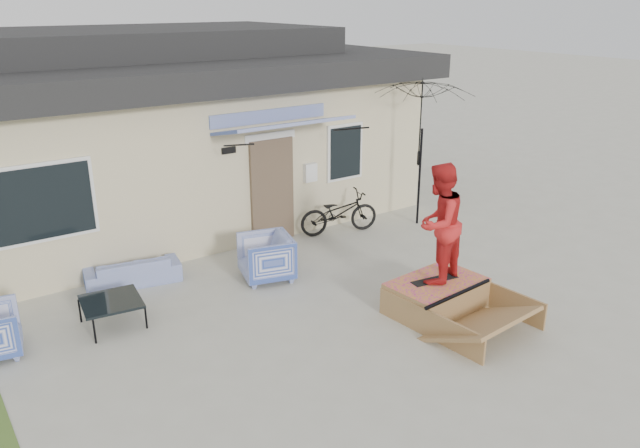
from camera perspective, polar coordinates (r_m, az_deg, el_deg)
ground at (r=8.95m, az=5.14°, el=-11.50°), size 90.00×90.00×0.00m
house at (r=14.90m, az=-14.93°, el=8.80°), size 10.80×8.49×4.10m
loveseat at (r=11.22m, az=-16.79°, el=-3.73°), size 1.65×0.75×0.62m
armchair_right at (r=10.91m, az=-4.96°, el=-2.86°), size 1.00×1.03×0.88m
coffee_table at (r=9.96m, az=-18.45°, el=-7.71°), size 0.94×0.94×0.42m
bicycle at (r=12.96m, az=1.75°, el=1.45°), size 1.79×0.99×1.09m
patio_umbrella at (r=13.37m, az=9.25°, el=7.14°), size 2.32×2.19×2.20m
skate_ramp at (r=10.05m, az=10.56°, el=-6.47°), size 1.63×2.08×0.49m
skateboard at (r=9.96m, az=10.45°, el=-4.99°), size 0.81×0.31×0.05m
skater at (r=9.60m, az=10.80°, el=0.23°), size 1.09×0.95×1.87m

